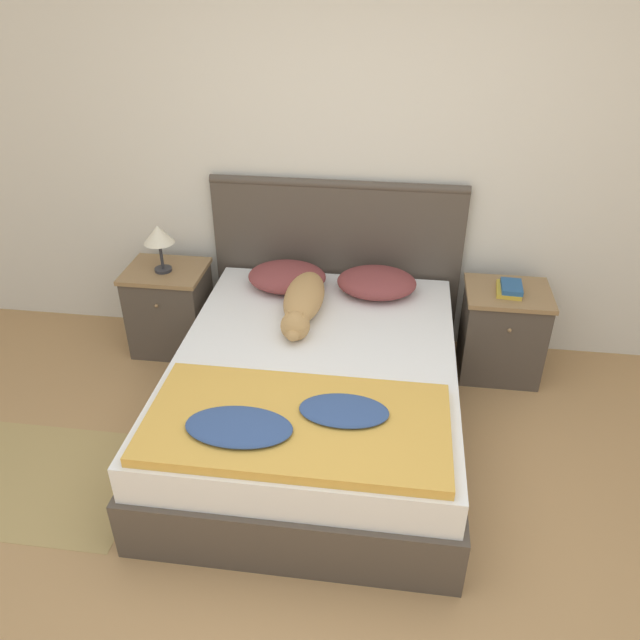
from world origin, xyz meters
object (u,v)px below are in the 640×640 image
object	(u,v)px
nightstand_left	(170,309)
nightstand_right	(502,332)
dog	(303,301)
book_stack	(510,288)
table_lamp	(158,237)
pillow_left	(287,277)
bed	(315,395)
pillow_right	(377,282)

from	to	relation	value
nightstand_left	nightstand_right	xyz separation A→B (m)	(2.18, 0.00, 0.00)
nightstand_right	dog	size ratio (longest dim) A/B	0.74
nightstand_left	book_stack	xyz separation A→B (m)	(2.18, -0.01, 0.32)
dog	table_lamp	size ratio (longest dim) A/B	2.59
nightstand_left	pillow_left	size ratio (longest dim) A/B	1.21
book_stack	dog	bearing A→B (deg)	-166.12
table_lamp	dog	bearing A→B (deg)	-16.99
nightstand_left	pillow_left	bearing A→B (deg)	-0.19
pillow_left	dog	xyz separation A→B (m)	(0.15, -0.31, 0.01)
bed	nightstand_left	distance (m)	1.32
nightstand_left	nightstand_right	world-z (taller)	same
nightstand_left	pillow_right	xyz separation A→B (m)	(1.37, -0.00, 0.30)
nightstand_right	pillow_right	distance (m)	0.86
dog	book_stack	distance (m)	1.26
nightstand_right	dog	world-z (taller)	dog
pillow_right	dog	size ratio (longest dim) A/B	0.61
bed	nightstand_left	xyz separation A→B (m)	(-1.09, 0.74, 0.04)
nightstand_right	table_lamp	size ratio (longest dim) A/B	1.91
nightstand_right	nightstand_left	bearing A→B (deg)	180.00
nightstand_left	dog	world-z (taller)	dog
bed	dog	distance (m)	0.56
dog	table_lamp	world-z (taller)	table_lamp
book_stack	nightstand_left	bearing A→B (deg)	179.61
nightstand_left	nightstand_right	distance (m)	2.18
pillow_right	pillow_left	bearing A→B (deg)	180.00
nightstand_right	pillow_left	size ratio (longest dim) A/B	1.21
table_lamp	bed	bearing A→B (deg)	-33.20
pillow_right	book_stack	size ratio (longest dim) A/B	2.21
nightstand_left	table_lamp	size ratio (longest dim) A/B	1.91
bed	pillow_right	xyz separation A→B (m)	(0.28, 0.73, 0.34)
pillow_left	dog	bearing A→B (deg)	-63.99
nightstand_left	book_stack	distance (m)	2.20
nightstand_left	dog	distance (m)	1.06
pillow_left	book_stack	xyz separation A→B (m)	(1.37, -0.01, 0.02)
table_lamp	nightstand_left	bearing A→B (deg)	90.00
bed	book_stack	size ratio (longest dim) A/B	8.79
book_stack	table_lamp	xyz separation A→B (m)	(-2.18, -0.01, 0.21)
bed	table_lamp	xyz separation A→B (m)	(-1.09, 0.71, 0.58)
nightstand_right	pillow_left	bearing A→B (deg)	-179.89
pillow_right	book_stack	world-z (taller)	pillow_right
pillow_right	table_lamp	bearing A→B (deg)	-179.16
dog	table_lamp	distance (m)	1.03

